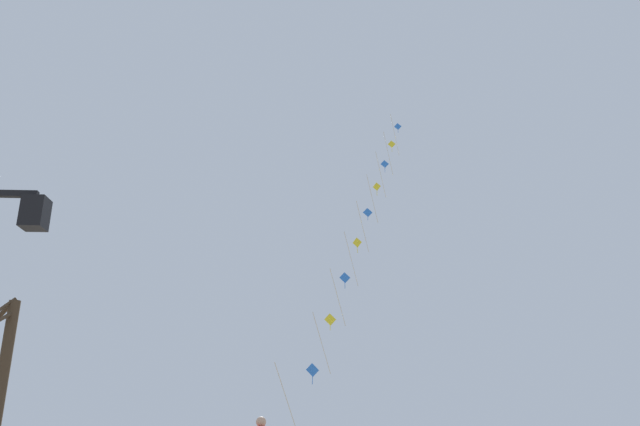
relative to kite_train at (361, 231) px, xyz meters
The scene contains 2 objects.
kite_train is the anchor object (origin of this frame).
bare_tree 13.10m from the kite_train, 148.41° to the right, with size 1.09×1.90×4.69m.
Camera 1 is at (1.40, -0.00, 1.55)m, focal length 34.44 mm.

